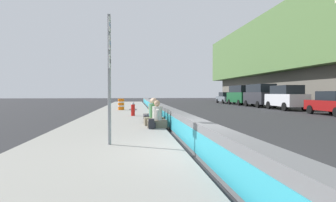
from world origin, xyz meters
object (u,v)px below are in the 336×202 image
Objects in this scene: seated_person_middle at (154,116)px; parked_car_far at (241,95)px; parked_car_fourth at (286,97)px; route_sign_post at (109,69)px; parked_car_farther at (226,98)px; parked_car_midline at (260,95)px; fire_hydrant at (133,109)px; seated_person_foreground at (157,119)px; backpack at (152,124)px; seated_person_rear at (153,115)px; construction_barrel at (121,104)px; seated_person_far at (152,113)px; parked_car_third at (335,103)px.

seated_person_middle is 26.20m from parked_car_far.
parked_car_fourth is at bearing -179.89° from parked_car_far.
seated_person_middle is at bearing -18.54° from route_sign_post.
parked_car_fourth is 16.99m from parked_car_farther.
parked_car_midline is 1.00× the size of parked_car_far.
parked_car_far reaches higher than fire_hydrant.
parked_car_midline is (18.07, -13.10, 0.86)m from seated_person_foreground.
route_sign_post is at bearing 157.07° from backpack.
seated_person_rear is 2.98× the size of backpack.
parked_car_fourth is (0.33, -15.13, 0.56)m from construction_barrel.
seated_person_far is at bearing 153.52° from parked_car_farther.
route_sign_post is 3.19× the size of seated_person_foreground.
seated_person_far reaches higher than construction_barrel.
parked_car_far reaches higher than seated_person_foreground.
fire_hydrant is 2.20× the size of backpack.
parked_car_midline reaches higher than backpack.
parked_car_far reaches higher than parked_car_fourth.
route_sign_post reaches higher than parked_car_fourth.
fire_hydrant is 14.07m from parked_car_third.
parked_car_farther is (33.37, -14.68, -1.37)m from route_sign_post.
fire_hydrant is at bearing 149.24° from parked_car_farther.
seated_person_middle is at bearing -169.24° from fire_hydrant.
parked_car_farther is at bearing -30.76° from fire_hydrant.
parked_car_midline is (18.55, -13.36, 1.02)m from backpack.
seated_person_rear is at bearing 140.58° from parked_car_midline.
parked_car_far is (23.61, -13.05, 0.86)m from seated_person_foreground.
parked_car_midline reaches higher than seated_person_far.
parked_car_midline is 5.54m from parked_car_far.
parked_car_far is (27.33, -14.68, -0.88)m from route_sign_post.
parked_car_farther is at bearing 0.23° from parked_car_midline.
parked_car_far is at bearing -30.06° from seated_person_middle.
route_sign_post is at bearing 138.11° from parked_car_fourth.
seated_person_far is 0.25× the size of parked_car_farther.
parked_car_farther is (16.98, 0.02, -0.32)m from parked_car_fourth.
parked_car_farther is (23.65, -14.08, 0.27)m from fire_hydrant.
parked_car_far is (17.61, -14.08, 0.77)m from fire_hydrant.
route_sign_post is 16.14m from construction_barrel.
parked_car_midline is (5.73, -15.16, 0.73)m from construction_barrel.
parked_car_third is (5.37, -13.11, 0.34)m from seated_person_middle.
seated_person_middle is at bearing 178.38° from seated_person_rear.
parked_car_third is at bearing 179.97° from parked_car_far.
route_sign_post is 0.74× the size of parked_car_fourth.
parked_car_midline is at bearing -179.50° from parked_car_far.
seated_person_far is (3.49, -0.02, 0.00)m from seated_person_foreground.
seated_person_middle reaches higher than construction_barrel.
seated_person_foreground reaches higher than construction_barrel.
parked_car_fourth is 5.40m from parked_car_midline.
parked_car_farther reaches higher than seated_person_middle.
seated_person_rear is at bearing 107.89° from parked_car_third.
parked_car_fourth reaches higher than parked_car_third.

